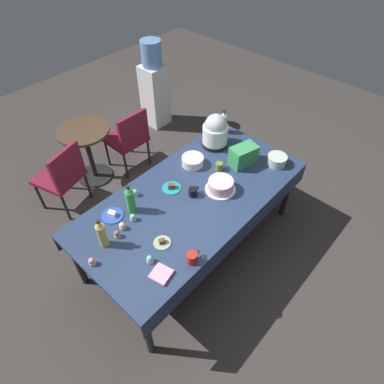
% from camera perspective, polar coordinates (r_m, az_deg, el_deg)
% --- Properties ---
extents(ground, '(9.00, 9.00, 0.00)m').
position_cam_1_polar(ground, '(3.55, 0.00, -9.05)').
color(ground, '#383330').
extents(potluck_table, '(2.20, 1.10, 0.75)m').
position_cam_1_polar(potluck_table, '(3.01, 0.00, -1.49)').
color(potluck_table, navy).
rests_on(potluck_table, ground).
extents(frosted_layer_cake, '(0.28, 0.28, 0.11)m').
position_cam_1_polar(frosted_layer_cake, '(2.99, 5.00, 1.13)').
color(frosted_layer_cake, silver).
rests_on(frosted_layer_cake, potluck_table).
extents(slow_cooker, '(0.28, 0.28, 0.36)m').
position_cam_1_polar(slow_cooker, '(3.44, 4.08, 10.47)').
color(slow_cooker, black).
rests_on(slow_cooker, potluck_table).
extents(glass_salad_bowl, '(0.19, 0.19, 0.10)m').
position_cam_1_polar(glass_salad_bowl, '(3.36, 14.53, 5.40)').
color(glass_salad_bowl, '#B2C6BC').
rests_on(glass_salad_bowl, potluck_table).
extents(ceramic_snack_bowl, '(0.22, 0.22, 0.09)m').
position_cam_1_polar(ceramic_snack_bowl, '(3.25, 0.12, 5.44)').
color(ceramic_snack_bowl, silver).
rests_on(ceramic_snack_bowl, potluck_table).
extents(dessert_plate_cobalt, '(0.19, 0.19, 0.05)m').
position_cam_1_polar(dessert_plate_cobalt, '(2.88, -13.66, -3.89)').
color(dessert_plate_cobalt, '#2D4CB2').
rests_on(dessert_plate_cobalt, potluck_table).
extents(dessert_plate_coral, '(0.14, 0.14, 0.05)m').
position_cam_1_polar(dessert_plate_coral, '(3.56, 9.84, 8.12)').
color(dessert_plate_coral, '#E07266').
rests_on(dessert_plate_coral, potluck_table).
extents(dessert_plate_sage, '(0.14, 0.14, 0.04)m').
position_cam_1_polar(dessert_plate_sage, '(2.64, -5.21, -8.70)').
color(dessert_plate_sage, '#8CA87F').
rests_on(dessert_plate_sage, potluck_table).
extents(dessert_plate_teal, '(0.18, 0.18, 0.05)m').
position_cam_1_polar(dessert_plate_teal, '(3.03, -3.58, 0.81)').
color(dessert_plate_teal, teal).
rests_on(dessert_plate_teal, potluck_table).
extents(cupcake_berry, '(0.05, 0.05, 0.07)m').
position_cam_1_polar(cupcake_berry, '(2.53, -7.35, -11.53)').
color(cupcake_berry, beige).
rests_on(cupcake_berry, potluck_table).
extents(cupcake_cocoa, '(0.05, 0.05, 0.07)m').
position_cam_1_polar(cupcake_cocoa, '(2.72, -12.91, -7.16)').
color(cupcake_cocoa, beige).
rests_on(cupcake_cocoa, potluck_table).
extents(cupcake_vanilla, '(0.05, 0.05, 0.07)m').
position_cam_1_polar(cupcake_vanilla, '(2.99, -9.83, -0.14)').
color(cupcake_vanilla, beige).
rests_on(cupcake_vanilla, potluck_table).
extents(cupcake_mint, '(0.05, 0.05, 0.07)m').
position_cam_1_polar(cupcake_mint, '(2.76, -12.05, -5.82)').
color(cupcake_mint, beige).
rests_on(cupcake_mint, potluck_table).
extents(cupcake_rose, '(0.05, 0.05, 0.07)m').
position_cam_1_polar(cupcake_rose, '(2.80, -10.23, -4.39)').
color(cupcake_rose, beige).
rests_on(cupcake_rose, potluck_table).
extents(cupcake_lemon, '(0.05, 0.05, 0.07)m').
position_cam_1_polar(cupcake_lemon, '(2.61, -17.02, -11.51)').
color(cupcake_lemon, beige).
rests_on(cupcake_lemon, potluck_table).
extents(soda_bottle_water, '(0.08, 0.08, 0.27)m').
position_cam_1_polar(soda_bottle_water, '(3.66, 5.45, 11.98)').
color(soda_bottle_water, silver).
rests_on(soda_bottle_water, potluck_table).
extents(soda_bottle_ginger_ale, '(0.07, 0.07, 0.29)m').
position_cam_1_polar(soda_bottle_ginger_ale, '(2.61, -15.40, -7.00)').
color(soda_bottle_ginger_ale, gold).
rests_on(soda_bottle_ginger_ale, potluck_table).
extents(soda_bottle_lime_soda, '(0.08, 0.08, 0.29)m').
position_cam_1_polar(soda_bottle_lime_soda, '(2.80, -10.67, -1.28)').
color(soda_bottle_lime_soda, green).
rests_on(soda_bottle_lime_soda, potluck_table).
extents(coffee_mug_red, '(0.12, 0.08, 0.09)m').
position_cam_1_polar(coffee_mug_red, '(2.50, 0.05, -11.34)').
color(coffee_mug_red, '#B2231E').
rests_on(coffee_mug_red, potluck_table).
extents(coffee_mug_black, '(0.12, 0.08, 0.08)m').
position_cam_1_polar(coffee_mug_black, '(2.94, 0.24, 0.01)').
color(coffee_mug_black, black).
rests_on(coffee_mug_black, potluck_table).
extents(coffee_mug_olive, '(0.11, 0.07, 0.08)m').
position_cam_1_polar(coffee_mug_olive, '(3.21, 4.81, 4.47)').
color(coffee_mug_olive, olive).
rests_on(coffee_mug_olive, potluck_table).
extents(soda_carton, '(0.29, 0.22, 0.20)m').
position_cam_1_polar(soda_carton, '(3.27, 8.93, 6.30)').
color(soda_carton, '#338C4C').
rests_on(soda_carton, potluck_table).
extents(paper_napkin_stack, '(0.17, 0.17, 0.02)m').
position_cam_1_polar(paper_napkin_stack, '(2.48, -5.38, -14.02)').
color(paper_napkin_stack, pink).
rests_on(paper_napkin_stack, potluck_table).
extents(maroon_chair_left, '(0.54, 0.54, 0.85)m').
position_cam_1_polar(maroon_chair_left, '(3.82, -21.63, 2.87)').
color(maroon_chair_left, maroon).
rests_on(maroon_chair_left, ground).
extents(maroon_chair_right, '(0.45, 0.45, 0.85)m').
position_cam_1_polar(maroon_chair_right, '(4.16, -10.96, 9.43)').
color(maroon_chair_right, maroon).
rests_on(maroon_chair_right, ground).
extents(round_cafe_table, '(0.60, 0.60, 0.72)m').
position_cam_1_polar(round_cafe_table, '(4.13, -17.77, 7.75)').
color(round_cafe_table, '#473323').
rests_on(round_cafe_table, ground).
extents(water_cooler, '(0.32, 0.32, 1.24)m').
position_cam_1_polar(water_cooler, '(4.96, -6.58, 17.69)').
color(water_cooler, silver).
rests_on(water_cooler, ground).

